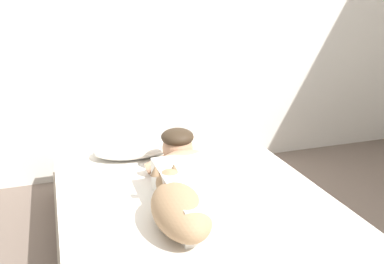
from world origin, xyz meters
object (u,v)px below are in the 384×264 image
at_px(dog, 179,207).
at_px(bed, 192,222).
at_px(person_lying, 197,178).
at_px(coffee_cup, 211,158).
at_px(cell_phone, 184,208).
at_px(pillow, 132,148).

bearing_deg(dog, bed, 61.77).
height_order(bed, person_lying, person_lying).
bearing_deg(person_lying, bed, 109.97).
distance_m(coffee_cup, cell_phone, 0.63).
bearing_deg(bed, cell_phone, -121.25).
xyz_separation_m(dog, cell_phone, (0.07, 0.15, -0.10)).
height_order(coffee_cup, cell_phone, coffee_cup).
xyz_separation_m(bed, pillow, (-0.21, 0.65, 0.24)).
height_order(bed, cell_phone, cell_phone).
bearing_deg(pillow, cell_phone, -82.15).
xyz_separation_m(pillow, dog, (0.04, -0.96, 0.05)).
distance_m(dog, cell_phone, 0.19).
bearing_deg(cell_phone, dog, -114.82).
bearing_deg(person_lying, coffee_cup, 59.87).
xyz_separation_m(dog, coffee_cup, (0.41, 0.67, -0.07)).
bearing_deg(pillow, dog, -87.44).
bearing_deg(dog, pillow, 92.56).
xyz_separation_m(person_lying, cell_phone, (-0.11, -0.12, -0.10)).
xyz_separation_m(pillow, cell_phone, (0.11, -0.81, -0.05)).
relative_size(pillow, dog, 0.90).
bearing_deg(dog, cell_phone, 65.18).
distance_m(person_lying, dog, 0.32).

